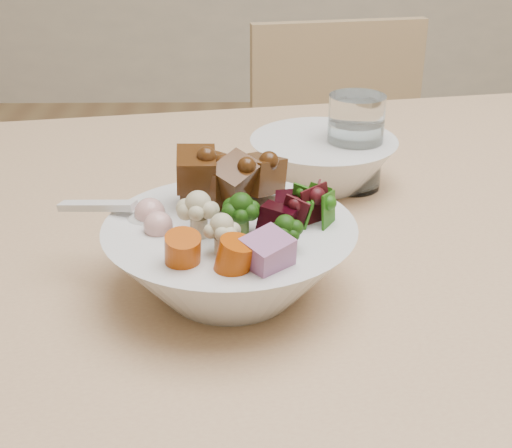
# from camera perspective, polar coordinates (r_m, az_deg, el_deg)

# --- Properties ---
(chair_far) EXTENTS (0.43, 0.43, 0.82)m
(chair_far) POSITION_cam_1_polar(r_m,az_deg,el_deg) (1.55, 7.19, 1.98)
(chair_far) COLOR tan
(chair_far) RESTS_ON ground
(food_bowl) EXTENTS (0.22, 0.22, 0.12)m
(food_bowl) POSITION_cam_1_polar(r_m,az_deg,el_deg) (0.62, -1.91, -2.30)
(food_bowl) COLOR silver
(food_bowl) RESTS_ON dining_table
(soup_spoon) EXTENTS (0.11, 0.06, 0.02)m
(soup_spoon) POSITION_cam_1_polar(r_m,az_deg,el_deg) (0.63, -9.61, 0.62)
(soup_spoon) COLOR silver
(soup_spoon) RESTS_ON food_bowl
(water_glass) EXTENTS (0.06, 0.06, 0.11)m
(water_glass) POSITION_cam_1_polar(r_m,az_deg,el_deg) (0.84, 7.89, 6.19)
(water_glass) COLOR white
(water_glass) RESTS_ON dining_table
(side_bowl) EXTENTS (0.17, 0.17, 0.06)m
(side_bowl) POSITION_cam_1_polar(r_m,az_deg,el_deg) (0.85, 5.37, 4.93)
(side_bowl) COLOR silver
(side_bowl) RESTS_ON dining_table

